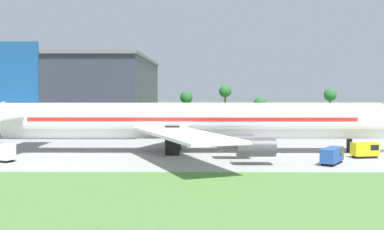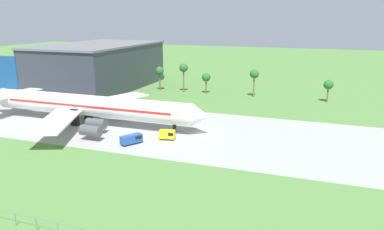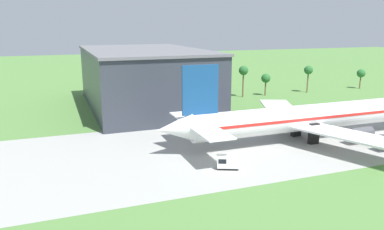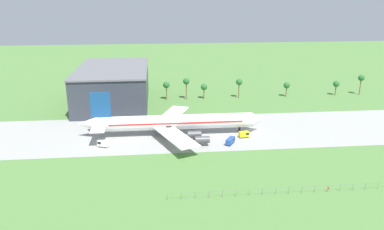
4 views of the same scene
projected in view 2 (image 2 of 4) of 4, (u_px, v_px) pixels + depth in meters
The scene contains 7 objects.
ground_plane at pixel (202, 133), 103.96m from camera, with size 600.00×600.00×0.00m, color #517F3D.
taxiway_strip at pixel (202, 133), 103.96m from camera, with size 320.00×44.00×0.02m.
jet_airliner at pixel (86, 105), 112.07m from camera, with size 77.56×54.37×19.21m.
baggage_tug at pixel (168, 135), 97.92m from camera, with size 4.39×2.72×2.52m.
fuel_truck at pixel (132, 139), 94.50m from camera, with size 4.62×5.82×2.42m.
terminal_building at pixel (99, 66), 167.44m from camera, with size 36.72×61.20×19.48m.
palm_tree_row at pixel (279, 78), 144.73m from camera, with size 117.00×3.60×12.18m.
Camera 2 is at (31.12, -94.25, 31.44)m, focal length 35.00 mm.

